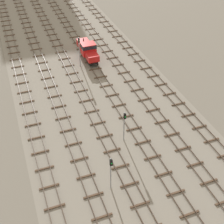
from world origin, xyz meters
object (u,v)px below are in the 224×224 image
(shunter_loco_centre_midfar, at_px, (88,49))
(signal_post_nearest, at_px, (79,48))
(signal_post_mid, at_px, (111,170))
(signal_post_near, at_px, (124,123))

(shunter_loco_centre_midfar, distance_m, signal_post_nearest, 3.63)
(shunter_loco_centre_midfar, height_order, signal_post_mid, signal_post_mid)
(shunter_loco_centre_midfar, bearing_deg, signal_post_nearest, -134.35)
(signal_post_nearest, relative_size, signal_post_mid, 1.15)
(shunter_loco_centre_midfar, distance_m, signal_post_mid, 32.04)
(signal_post_near, height_order, signal_post_mid, signal_post_mid)
(signal_post_nearest, bearing_deg, signal_post_mid, -98.87)
(signal_post_mid, bearing_deg, signal_post_near, 57.39)
(signal_post_nearest, bearing_deg, shunter_loco_centre_midfar, 45.65)
(signal_post_nearest, xyz_separation_m, signal_post_near, (0.00, -21.91, -0.55))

